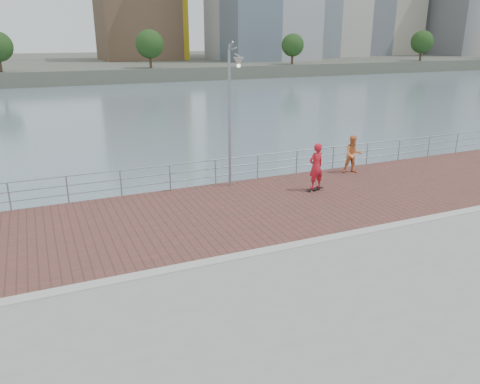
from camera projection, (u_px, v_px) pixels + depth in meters
name	position (u px, v px, depth m)	size (l,w,h in m)	color
water	(265.00, 309.00, 14.85)	(400.00, 400.00, 0.00)	slate
brick_lane	(223.00, 212.00, 17.34)	(40.00, 6.80, 0.02)	brown
curb	(266.00, 251.00, 14.21)	(40.00, 0.40, 0.06)	#B7B5AD
far_shore	(52.00, 64.00, 120.73)	(320.00, 95.00, 2.50)	#4C5142
guardrail	(193.00, 172.00, 20.07)	(39.06, 0.06, 1.13)	#8C9EA8
street_lamp	(233.00, 92.00, 18.77)	(0.42, 1.22, 5.75)	gray
skateboard	(315.00, 189.00, 19.75)	(0.81, 0.33, 0.09)	black
skateboarder	(316.00, 166.00, 19.43)	(0.71, 0.47, 1.95)	red
bystander	(353.00, 154.00, 22.04)	(0.87, 0.68, 1.79)	#EF8646
shoreline_trees	(207.00, 45.00, 89.55)	(169.92, 5.19, 6.92)	#473323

